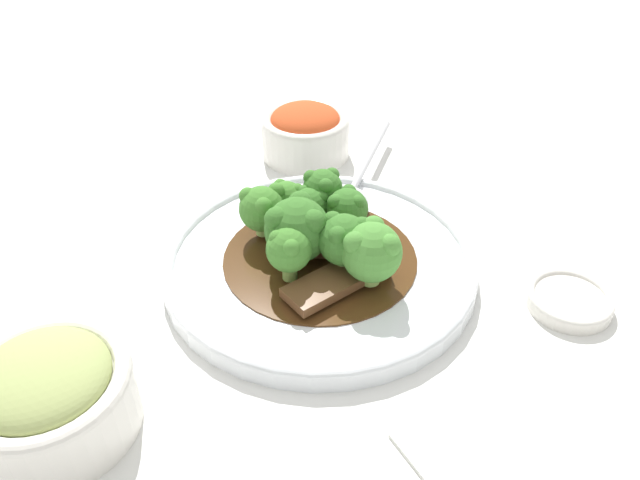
% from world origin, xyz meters
% --- Properties ---
extents(ground_plane, '(4.00, 4.00, 0.00)m').
position_xyz_m(ground_plane, '(0.00, 0.00, 0.00)').
color(ground_plane, white).
extents(main_plate, '(0.27, 0.27, 0.02)m').
position_xyz_m(main_plate, '(0.00, 0.00, 0.01)').
color(main_plate, white).
rests_on(main_plate, ground_plane).
extents(beef_strip_0, '(0.06, 0.07, 0.01)m').
position_xyz_m(beef_strip_0, '(0.03, -0.03, 0.02)').
color(beef_strip_0, brown).
rests_on(beef_strip_0, main_plate).
extents(beef_strip_1, '(0.07, 0.04, 0.01)m').
position_xyz_m(beef_strip_1, '(-0.03, -0.04, 0.02)').
color(beef_strip_1, brown).
rests_on(beef_strip_1, main_plate).
extents(beef_strip_2, '(0.06, 0.06, 0.01)m').
position_xyz_m(beef_strip_2, '(0.01, 0.00, 0.03)').
color(beef_strip_2, brown).
rests_on(beef_strip_2, main_plate).
extents(broccoli_floret_0, '(0.04, 0.04, 0.05)m').
position_xyz_m(broccoli_floret_0, '(0.04, 0.04, 0.05)').
color(broccoli_floret_0, '#7FA84C').
rests_on(broccoli_floret_0, main_plate).
extents(broccoli_floret_1, '(0.05, 0.05, 0.06)m').
position_xyz_m(broccoli_floret_1, '(-0.02, 0.01, 0.05)').
color(broccoli_floret_1, '#7FA84C').
rests_on(broccoli_floret_1, main_plate).
extents(broccoli_floret_2, '(0.04, 0.04, 0.05)m').
position_xyz_m(broccoli_floret_2, '(0.00, -0.03, 0.05)').
color(broccoli_floret_2, '#8EB756').
rests_on(broccoli_floret_2, main_plate).
extents(broccoli_floret_3, '(0.04, 0.04, 0.05)m').
position_xyz_m(broccoli_floret_3, '(-0.02, 0.06, 0.05)').
color(broccoli_floret_3, '#8EB756').
rests_on(broccoli_floret_3, main_plate).
extents(broccoli_floret_4, '(0.04, 0.04, 0.04)m').
position_xyz_m(broccoli_floret_4, '(0.04, 0.01, 0.04)').
color(broccoli_floret_4, '#7FA84C').
rests_on(broccoli_floret_4, main_plate).
extents(broccoli_floret_5, '(0.03, 0.03, 0.04)m').
position_xyz_m(broccoli_floret_5, '(0.02, 0.04, 0.04)').
color(broccoli_floret_5, '#7FA84C').
rests_on(broccoli_floret_5, main_plate).
extents(broccoli_floret_6, '(0.04, 0.04, 0.05)m').
position_xyz_m(broccoli_floret_6, '(-0.04, -0.01, 0.05)').
color(broccoli_floret_6, '#7FA84C').
rests_on(broccoli_floret_6, main_plate).
extents(broccoli_floret_7, '(0.05, 0.05, 0.05)m').
position_xyz_m(broccoli_floret_7, '(0.01, -0.05, 0.05)').
color(broccoli_floret_7, '#8EB756').
rests_on(broccoli_floret_7, main_plate).
extents(broccoli_floret_8, '(0.03, 0.03, 0.04)m').
position_xyz_m(broccoli_floret_8, '(0.01, 0.06, 0.04)').
color(broccoli_floret_8, '#7FA84C').
rests_on(broccoli_floret_8, main_plate).
extents(serving_spoon, '(0.20, 0.13, 0.01)m').
position_xyz_m(serving_spoon, '(0.07, 0.04, 0.03)').
color(serving_spoon, silver).
rests_on(serving_spoon, main_plate).
extents(side_bowl_kimchi, '(0.10, 0.10, 0.06)m').
position_xyz_m(side_bowl_kimchi, '(0.13, 0.16, 0.03)').
color(side_bowl_kimchi, white).
rests_on(side_bowl_kimchi, ground_plane).
extents(side_bowl_appetizer, '(0.11, 0.11, 0.06)m').
position_xyz_m(side_bowl_appetizer, '(-0.24, 0.00, 0.03)').
color(side_bowl_appetizer, white).
rests_on(side_bowl_appetizer, ground_plane).
extents(sauce_dish, '(0.07, 0.07, 0.01)m').
position_xyz_m(sauce_dish, '(0.12, -0.17, 0.01)').
color(sauce_dish, white).
rests_on(sauce_dish, ground_plane).
extents(paper_napkin, '(0.11, 0.11, 0.01)m').
position_xyz_m(paper_napkin, '(-0.05, -0.21, 0.00)').
color(paper_napkin, silver).
rests_on(paper_napkin, ground_plane).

